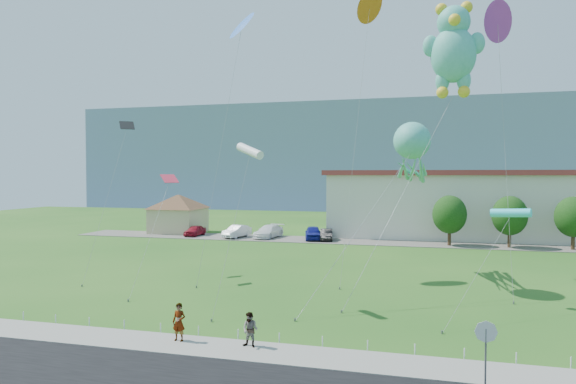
{
  "coord_description": "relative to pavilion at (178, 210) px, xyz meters",
  "views": [
    {
      "loc": [
        7.31,
        -23.53,
        7.73
      ],
      "look_at": [
        -1.06,
        8.0,
        6.59
      ],
      "focal_mm": 32.0,
      "sensor_mm": 36.0,
      "label": 1
    }
  ],
  "objects": [
    {
      "name": "parked_car_red",
      "position": [
        3.8,
        -3.07,
        -2.31
      ],
      "size": [
        1.7,
        3.88,
        1.3
      ],
      "primitive_type": "imported",
      "rotation": [
        0.0,
        0.0,
        -0.04
      ],
      "color": "maroon",
      "rests_on": "parking_strip"
    },
    {
      "name": "octopus_kite",
      "position": [
        30.51,
        -24.32,
        6.15
      ],
      "size": [
        6.99,
        17.02,
        11.26
      ],
      "color": "teal",
      "rests_on": "ground"
    },
    {
      "name": "parked_car_blue",
      "position": [
        18.8,
        -2.93,
        -2.18
      ],
      "size": [
        2.85,
        4.91,
        1.57
      ],
      "primitive_type": "imported",
      "rotation": [
        0.0,
        0.0,
        0.23
      ],
      "color": "navy",
      "rests_on": "parking_strip"
    },
    {
      "name": "tree_near",
      "position": [
        34.0,
        -4.0,
        0.36
      ],
      "size": [
        3.6,
        3.6,
        5.47
      ],
      "color": "#3F2B19",
      "rests_on": "ground"
    },
    {
      "name": "small_kite_pink",
      "position": [
        13.46,
        -28.35,
        3.63
      ],
      "size": [
        1.36,
        7.3,
        7.83
      ],
      "color": "#CA2C44",
      "rests_on": "ground"
    },
    {
      "name": "pedestrian_left",
      "position": [
        20.54,
        -40.39,
        -2.06
      ],
      "size": [
        0.65,
        0.44,
        1.73
      ],
      "primitive_type": "imported",
      "rotation": [
        0.0,
        0.0,
        -0.05
      ],
      "color": "gray",
      "rests_on": "sidewalk"
    },
    {
      "name": "ground",
      "position": [
        24.0,
        -38.0,
        -3.02
      ],
      "size": [
        160.0,
        160.0,
        0.0
      ],
      "primitive_type": "plane",
      "color": "#225618",
      "rests_on": "ground"
    },
    {
      "name": "teddy_bear_kite",
      "position": [
        33.13,
        -25.35,
        13.14
      ],
      "size": [
        8.24,
        9.43,
        19.16
      ],
      "color": "teal",
      "rests_on": "ground"
    },
    {
      "name": "stop_sign",
      "position": [
        33.5,
        -42.21,
        -1.15
      ],
      "size": [
        0.8,
        0.07,
        2.5
      ],
      "color": "slate",
      "rests_on": "ground"
    },
    {
      "name": "hill_ridge",
      "position": [
        24.0,
        82.0,
        9.48
      ],
      "size": [
        160.0,
        50.0,
        25.0
      ],
      "primitive_type": "cube",
      "color": "gray",
      "rests_on": "ground"
    },
    {
      "name": "pavilion",
      "position": [
        0.0,
        0.0,
        0.0
      ],
      "size": [
        9.2,
        9.2,
        5.0
      ],
      "color": "tan",
      "rests_on": "ground"
    },
    {
      "name": "parked_car_silver",
      "position": [
        9.44,
        -3.34,
        -2.23
      ],
      "size": [
        2.59,
        4.73,
        1.48
      ],
      "primitive_type": "imported",
      "rotation": [
        0.0,
        0.0,
        -0.24
      ],
      "color": "silver",
      "rests_on": "parking_strip"
    },
    {
      "name": "small_kite_black",
      "position": [
        8.47,
        -26.03,
        7.23
      ],
      "size": [
        1.29,
        6.83,
        12.04
      ],
      "color": "black",
      "rests_on": "ground"
    },
    {
      "name": "tree_mid",
      "position": [
        40.0,
        -4.0,
        0.36
      ],
      "size": [
        3.6,
        3.6,
        5.47
      ],
      "color": "#3F2B19",
      "rests_on": "ground"
    },
    {
      "name": "pedestrian_right",
      "position": [
        23.96,
        -40.34,
        -2.16
      ],
      "size": [
        0.83,
        0.69,
        1.53
      ],
      "primitive_type": "imported",
      "rotation": [
        0.0,
        0.0,
        -0.15
      ],
      "color": "gray",
      "rests_on": "sidewalk"
    },
    {
      "name": "parked_car_black",
      "position": [
        20.42,
        -3.09,
        -2.31
      ],
      "size": [
        2.02,
        4.13,
        1.3
      ],
      "primitive_type": "imported",
      "rotation": [
        0.0,
        0.0,
        0.17
      ],
      "color": "black",
      "rests_on": "parking_strip"
    },
    {
      "name": "small_kite_purple",
      "position": [
        36.02,
        -24.4,
        14.5
      ],
      "size": [
        1.8,
        5.32,
        18.64
      ],
      "color": "#C232CA",
      "rests_on": "ground"
    },
    {
      "name": "rope_fence",
      "position": [
        24.0,
        -39.3,
        -2.77
      ],
      "size": [
        26.05,
        0.05,
        0.5
      ],
      "color": "white",
      "rests_on": "ground"
    },
    {
      "name": "small_kite_orange",
      "position": [
        27.02,
        -20.77,
        17.26
      ],
      "size": [
        2.09,
        7.87,
        21.55
      ],
      "color": "#D65E17",
      "rests_on": "ground"
    },
    {
      "name": "parking_strip",
      "position": [
        24.0,
        -3.0,
        -2.99
      ],
      "size": [
        70.0,
        6.0,
        0.06
      ],
      "primitive_type": "cube",
      "color": "#59544C",
      "rests_on": "ground"
    },
    {
      "name": "sidewalk",
      "position": [
        24.0,
        -40.75,
        -2.97
      ],
      "size": [
        80.0,
        2.5,
        0.1
      ],
      "primitive_type": "cube",
      "color": "gray",
      "rests_on": "ground"
    },
    {
      "name": "small_kite_cyan",
      "position": [
        36.17,
        -29.58,
        2.41
      ],
      "size": [
        4.27,
        7.56,
        5.91
      ],
      "color": "#35D8EF",
      "rests_on": "ground"
    },
    {
      "name": "parked_car_white",
      "position": [
        13.23,
        -2.57,
        -2.21
      ],
      "size": [
        2.97,
        5.5,
        1.51
      ],
      "primitive_type": "imported",
      "rotation": [
        0.0,
        0.0,
        -0.17
      ],
      "color": "white",
      "rests_on": "parking_strip"
    },
    {
      "name": "tree_far",
      "position": [
        46.0,
        -4.0,
        0.36
      ],
      "size": [
        3.6,
        3.6,
        5.47
      ],
      "color": "#3F2B19",
      "rests_on": "ground"
    },
    {
      "name": "small_kite_white",
      "position": [
        21.48,
        -33.21,
        5.98
      ],
      "size": [
        1.16,
        4.89,
        9.51
      ],
      "color": "white",
      "rests_on": "ground"
    },
    {
      "name": "small_kite_blue",
      "position": [
        17.5,
        -23.8,
        15.76
      ],
      "size": [
        2.04,
        6.83,
        19.97
      ],
      "color": "blue",
      "rests_on": "ground"
    }
  ]
}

